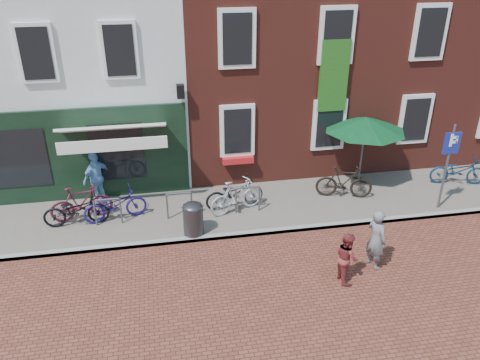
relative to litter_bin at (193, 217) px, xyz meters
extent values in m
plane|color=brown|center=(1.19, -0.30, -0.62)|extent=(80.00, 80.00, 0.00)
cube|color=slate|center=(2.19, 1.20, -0.57)|extent=(24.00, 3.00, 0.10)
cube|color=silver|center=(-3.81, 6.70, 3.88)|extent=(8.00, 8.00, 9.00)
cube|color=maroon|center=(3.19, 6.70, 4.38)|extent=(6.00, 8.00, 10.00)
cube|color=maroon|center=(9.19, 6.70, 4.38)|extent=(6.00, 8.00, 10.00)
cylinder|color=#343436|center=(0.00, 0.00, -0.11)|extent=(0.55, 0.55, 0.83)
ellipsoid|color=#343436|center=(0.00, 0.00, 0.37)|extent=(0.55, 0.55, 0.25)
cylinder|color=#4C4C4F|center=(7.39, 0.11, 0.81)|extent=(0.07, 0.07, 2.66)
cube|color=navy|center=(7.39, 0.09, 1.58)|extent=(0.50, 0.04, 0.65)
cylinder|color=#4C4C4F|center=(5.68, 2.10, -0.48)|extent=(0.50, 0.50, 0.08)
cylinder|color=#4C4C4F|center=(5.68, 2.10, 0.56)|extent=(0.06, 0.06, 2.17)
cone|color=#0C4822|center=(5.68, 2.10, 1.64)|extent=(2.58, 2.58, 0.45)
imported|color=slate|center=(4.29, -2.13, 0.17)|extent=(0.55, 0.67, 1.59)
imported|color=maroon|center=(3.39, -2.52, 0.02)|extent=(0.52, 0.65, 1.29)
imported|color=#7AB0E5|center=(-2.68, 2.30, 0.30)|extent=(0.98, 0.97, 1.66)
imported|color=black|center=(-3.19, 1.05, -0.05)|extent=(1.82, 0.72, 0.94)
imported|color=maroon|center=(-3.08, 1.35, 0.00)|extent=(1.80, 0.78, 1.05)
imported|color=navy|center=(-2.13, 1.15, -0.05)|extent=(1.89, 1.01, 0.94)
imported|color=#B2B3B5|center=(1.37, 0.96, 0.00)|extent=(1.80, 1.06, 1.05)
imported|color=black|center=(1.35, 1.24, -0.05)|extent=(1.87, 0.88, 0.94)
imported|color=black|center=(4.80, 1.25, 0.00)|extent=(1.81, 0.97, 1.05)
imported|color=#0D2A48|center=(8.83, 1.46, -0.05)|extent=(1.89, 1.04, 0.94)
camera|label=1|loc=(-0.73, -11.17, 6.73)|focal=35.83mm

